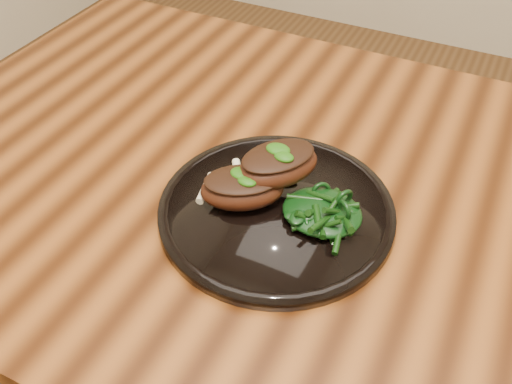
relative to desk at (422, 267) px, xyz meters
The scene contains 6 objects.
desk is the anchor object (origin of this frame).
plate 0.22m from the desk, 158.68° to the right, with size 0.30×0.30×0.02m.
lamb_chop_front 0.28m from the desk, 160.02° to the right, with size 0.13×0.11×0.05m.
lamb_chop_back 0.25m from the desk, 167.81° to the right, with size 0.12×0.13×0.05m.
herb_smear 0.25m from the desk, behind, with size 0.09×0.06×0.01m, color #114107.
greens_heap 0.19m from the desk, 152.16° to the right, with size 0.10×0.09×0.04m.
Camera 1 is at (0.02, -0.56, 1.27)m, focal length 40.00 mm.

